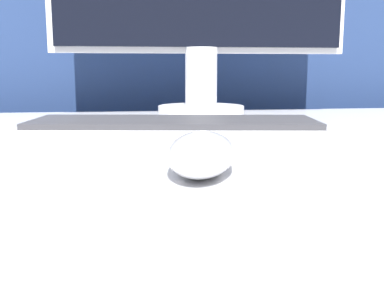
% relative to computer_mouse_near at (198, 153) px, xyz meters
% --- Properties ---
extents(partition_panel, '(5.00, 0.03, 1.16)m').
position_rel_computer_mouse_near_xyz_m(partition_panel, '(-0.06, 0.75, -0.19)').
color(partition_panel, navy).
rests_on(partition_panel, ground_plane).
extents(computer_mouse_near, '(0.09, 0.14, 0.04)m').
position_rel_computer_mouse_near_xyz_m(computer_mouse_near, '(0.00, 0.00, 0.00)').
color(computer_mouse_near, silver).
rests_on(computer_mouse_near, desk).
extents(keyboard, '(0.44, 0.20, 0.02)m').
position_rel_computer_mouse_near_xyz_m(keyboard, '(-0.00, 0.23, -0.01)').
color(keyboard, silver).
rests_on(keyboard, desk).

